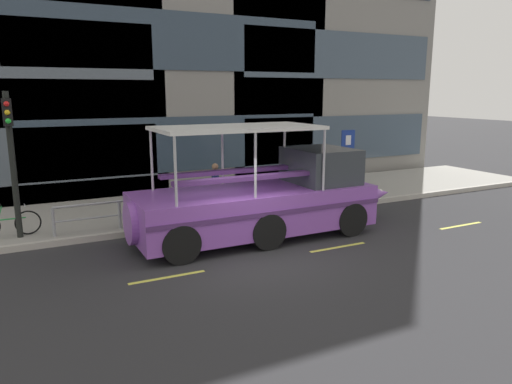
{
  "coord_description": "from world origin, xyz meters",
  "views": [
    {
      "loc": [
        -5.25,
        -10.65,
        4.18
      ],
      "look_at": [
        0.93,
        1.57,
        1.3
      ],
      "focal_mm": 33.56,
      "sensor_mm": 36.0,
      "label": 1
    }
  ],
  "objects_px": {
    "traffic_light_pole": "(11,151)",
    "pedestrian_mid_left": "(215,182)",
    "parking_sign": "(347,152)",
    "duck_tour_boat": "(270,200)",
    "pedestrian_near_bow": "(312,175)",
    "leaned_bicycle": "(7,224)"
  },
  "relations": [
    {
      "from": "duck_tour_boat",
      "to": "pedestrian_near_bow",
      "type": "distance_m",
      "value": 4.25
    },
    {
      "from": "parking_sign",
      "to": "pedestrian_mid_left",
      "type": "height_order",
      "value": "parking_sign"
    },
    {
      "from": "duck_tour_boat",
      "to": "pedestrian_near_bow",
      "type": "relative_size",
      "value": 5.42
    },
    {
      "from": "traffic_light_pole",
      "to": "duck_tour_boat",
      "type": "xyz_separation_m",
      "value": [
        6.62,
        -2.41,
        -1.54
      ]
    },
    {
      "from": "pedestrian_mid_left",
      "to": "pedestrian_near_bow",
      "type": "bearing_deg",
      "value": -0.93
    },
    {
      "from": "pedestrian_mid_left",
      "to": "duck_tour_boat",
      "type": "bearing_deg",
      "value": -78.2
    },
    {
      "from": "traffic_light_pole",
      "to": "parking_sign",
      "type": "distance_m",
      "value": 11.35
    },
    {
      "from": "leaned_bicycle",
      "to": "pedestrian_mid_left",
      "type": "height_order",
      "value": "pedestrian_mid_left"
    },
    {
      "from": "traffic_light_pole",
      "to": "duck_tour_boat",
      "type": "height_order",
      "value": "traffic_light_pole"
    },
    {
      "from": "traffic_light_pole",
      "to": "parking_sign",
      "type": "xyz_separation_m",
      "value": [
        11.33,
        0.11,
        -0.68
      ]
    },
    {
      "from": "traffic_light_pole",
      "to": "leaned_bicycle",
      "type": "xyz_separation_m",
      "value": [
        -0.29,
        0.22,
        -2.06
      ]
    },
    {
      "from": "leaned_bicycle",
      "to": "duck_tour_boat",
      "type": "bearing_deg",
      "value": -20.8
    },
    {
      "from": "traffic_light_pole",
      "to": "pedestrian_mid_left",
      "type": "bearing_deg",
      "value": 3.54
    },
    {
      "from": "leaned_bicycle",
      "to": "parking_sign",
      "type": "bearing_deg",
      "value": -0.53
    },
    {
      "from": "parking_sign",
      "to": "pedestrian_mid_left",
      "type": "distance_m",
      "value": 5.35
    },
    {
      "from": "traffic_light_pole",
      "to": "leaned_bicycle",
      "type": "bearing_deg",
      "value": 143.64
    },
    {
      "from": "duck_tour_boat",
      "to": "pedestrian_near_bow",
      "type": "xyz_separation_m",
      "value": [
        3.26,
        2.72,
        0.07
      ]
    },
    {
      "from": "leaned_bicycle",
      "to": "pedestrian_mid_left",
      "type": "distance_m",
      "value": 6.37
    },
    {
      "from": "traffic_light_pole",
      "to": "pedestrian_mid_left",
      "type": "relative_size",
      "value": 2.44
    },
    {
      "from": "duck_tour_boat",
      "to": "pedestrian_near_bow",
      "type": "height_order",
      "value": "duck_tour_boat"
    },
    {
      "from": "parking_sign",
      "to": "pedestrian_near_bow",
      "type": "distance_m",
      "value": 1.66
    },
    {
      "from": "parking_sign",
      "to": "leaned_bicycle",
      "type": "bearing_deg",
      "value": 179.47
    }
  ]
}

